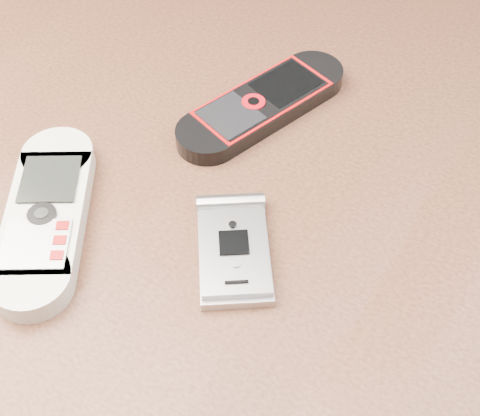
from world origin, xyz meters
name	(u,v)px	position (x,y,z in m)	size (l,w,h in m)	color
table	(235,294)	(0.00, 0.00, 0.64)	(1.20, 0.80, 0.75)	black
nokia_white	(46,215)	(-0.11, -0.08, 0.76)	(0.05, 0.16, 0.02)	beige
nokia_black_red	(263,104)	(-0.04, 0.10, 0.76)	(0.05, 0.16, 0.02)	black
motorola_razr	(234,251)	(0.02, -0.03, 0.76)	(0.05, 0.09, 0.01)	#B4B4B8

